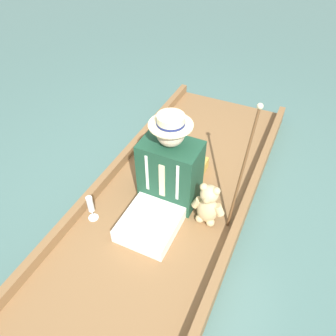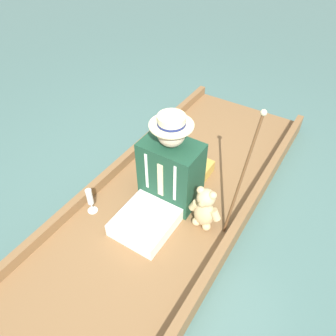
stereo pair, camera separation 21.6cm
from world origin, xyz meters
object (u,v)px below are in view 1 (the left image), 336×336
Objects in this scene: seated_person at (167,177)px; teddy_bear at (208,205)px; wine_glass at (91,206)px; walking_cane at (246,158)px.

teddy_bear is (-0.34, 0.03, -0.11)m from seated_person.
wine_glass is 0.27× the size of walking_cane.
seated_person is at bearing 23.21° from walking_cane.
seated_person is 0.59m from wine_glass.
wine_glass is 1.15m from walking_cane.
walking_cane is (-0.93, -0.58, 0.34)m from wine_glass.
teddy_bear is at bearing 56.92° from walking_cane.
walking_cane is (-0.16, -0.24, 0.31)m from teddy_bear.
seated_person is 2.13× the size of teddy_bear.
seated_person is at bearing -5.01° from teddy_bear.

